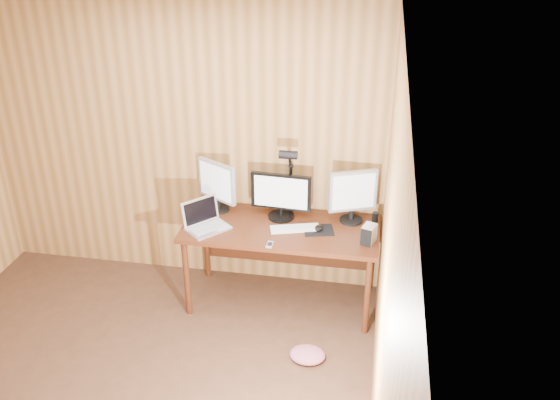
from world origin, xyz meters
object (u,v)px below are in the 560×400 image
(hard_drive, at_px, (369,234))
(monitor_right, at_px, (353,195))
(phone, at_px, (270,245))
(speaker, at_px, (375,219))
(desk, at_px, (282,235))
(keyboard, at_px, (295,228))
(laptop, at_px, (205,221))
(mouse, at_px, (319,228))
(monitor_left, at_px, (217,185))
(desk_lamp, at_px, (289,171))
(monitor_center, at_px, (281,196))

(hard_drive, bearing_deg, monitor_right, 133.74)
(phone, height_order, speaker, speaker)
(desk, distance_m, monitor_right, 0.68)
(keyboard, bearing_deg, laptop, 170.57)
(keyboard, xyz_separation_m, phone, (-0.16, -0.28, -0.00))
(hard_drive, bearing_deg, speaker, 100.10)
(mouse, distance_m, speaker, 0.47)
(monitor_left, height_order, phone, monitor_left)
(hard_drive, bearing_deg, phone, -148.73)
(desk, xyz_separation_m, mouse, (0.31, -0.08, 0.14))
(laptop, distance_m, desk_lamp, 0.80)
(desk, xyz_separation_m, desk_lamp, (0.03, 0.16, 0.52))
(desk, distance_m, keyboard, 0.20)
(monitor_left, distance_m, phone, 0.78)
(monitor_left, xyz_separation_m, monitor_right, (1.14, -0.00, 0.00))
(desk, xyz_separation_m, monitor_right, (0.56, 0.12, 0.37))
(hard_drive, xyz_separation_m, speaker, (0.04, 0.28, -0.01))
(desk, bearing_deg, mouse, -14.45)
(monitor_center, bearing_deg, laptop, -151.32)
(monitor_center, height_order, monitor_right, monitor_right)
(monitor_right, distance_m, speaker, 0.27)
(phone, bearing_deg, mouse, 42.57)
(desk, distance_m, speaker, 0.78)
(monitor_center, relative_size, mouse, 4.82)
(monitor_center, relative_size, speaker, 4.12)
(mouse, height_order, speaker, speaker)
(desk, relative_size, hard_drive, 10.16)
(laptop, xyz_separation_m, keyboard, (0.73, 0.09, -0.05))
(monitor_right, height_order, hard_drive, monitor_right)
(monitor_right, distance_m, laptop, 1.22)
(monitor_center, xyz_separation_m, phone, (-0.01, -0.46, -0.20))
(monitor_center, bearing_deg, monitor_left, 179.54)
(keyboard, xyz_separation_m, mouse, (0.19, 0.02, 0.01))
(mouse, relative_size, desk_lamp, 0.16)
(desk, height_order, phone, phone)
(desk_lamp, bearing_deg, monitor_right, 8.31)
(monitor_left, distance_m, hard_drive, 1.35)
(monitor_center, bearing_deg, speaker, 2.79)
(monitor_left, bearing_deg, laptop, -65.34)
(desk_lamp, bearing_deg, monitor_center, -116.77)
(laptop, bearing_deg, monitor_left, 37.27)
(desk, relative_size, monitor_center, 3.15)
(hard_drive, relative_size, phone, 1.67)
(desk, height_order, monitor_left, monitor_left)
(monitor_right, xyz_separation_m, speaker, (0.19, -0.05, -0.18))
(monitor_center, relative_size, laptop, 1.24)
(desk_lamp, bearing_deg, phone, -85.18)
(keyboard, bearing_deg, desk, 124.40)
(desk, relative_size, mouse, 15.18)
(keyboard, bearing_deg, desk_lamp, 92.83)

